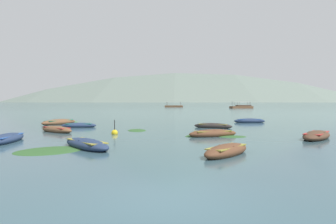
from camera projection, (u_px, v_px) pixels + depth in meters
name	position (u px, v px, depth m)	size (l,w,h in m)	color
ground_plane	(181.00, 102.00, 1505.37)	(6000.00, 6000.00, 0.00)	#385660
mountain_1	(62.00, 84.00, 2353.23)	(924.03, 924.03, 272.91)	#56665B
mountain_2	(178.00, 56.00, 1975.06)	(2344.22, 2344.22, 593.86)	slate
mountain_3	(333.00, 64.00, 2051.49)	(1625.06, 1625.06, 502.79)	slate
rowboat_1	(59.00, 122.00, 33.21)	(3.15, 4.63, 0.70)	brown
rowboat_2	(227.00, 151.00, 14.08)	(2.97, 3.55, 0.63)	brown
rowboat_3	(79.00, 125.00, 29.33)	(3.37, 1.51, 0.55)	navy
rowboat_4	(249.00, 121.00, 35.86)	(3.66, 1.26, 0.61)	navy
rowboat_5	(213.00, 126.00, 28.55)	(3.73, 2.18, 0.58)	#2D2826
rowboat_6	(213.00, 134.00, 21.57)	(3.76, 2.28, 0.63)	brown
rowboat_7	(316.00, 136.00, 20.28)	(3.62, 4.37, 0.65)	#4C3323
rowboat_8	(6.00, 139.00, 18.66)	(1.93, 4.62, 0.62)	navy
rowboat_9	(56.00, 130.00, 24.81)	(3.89, 3.36, 0.60)	brown
rowboat_11	(86.00, 144.00, 16.26)	(3.87, 4.09, 0.61)	navy
ferry_0	(243.00, 106.00, 154.58)	(7.74, 4.60, 2.54)	#4C3323
ferry_1	(174.00, 106.00, 138.01)	(8.20, 2.92, 2.54)	brown
ferry_2	(241.00, 107.00, 114.81)	(8.92, 5.27, 2.54)	brown
mooring_buoy	(115.00, 133.00, 23.03)	(0.49, 0.49, 1.22)	yellow
weed_patch_1	(198.00, 136.00, 22.09)	(2.66, 1.36, 0.14)	#2D5628
weed_patch_2	(68.00, 122.00, 36.63)	(2.24, 2.21, 0.14)	#38662D
weed_patch_3	(137.00, 130.00, 26.02)	(1.52, 2.53, 0.14)	#2D5628
weed_patch_4	(232.00, 137.00, 21.37)	(1.27, 1.99, 0.14)	#2D5628
weed_patch_5	(49.00, 151.00, 15.29)	(3.38, 2.68, 0.14)	#2D5628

